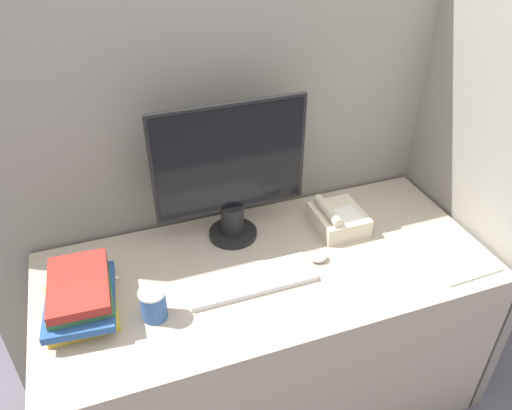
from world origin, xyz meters
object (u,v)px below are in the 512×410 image
(monitor, at_px, (231,175))
(book_stack, at_px, (80,298))
(mouse, at_px, (319,258))
(desk_telephone, at_px, (338,218))
(coffee_cup, at_px, (154,304))
(keyboard, at_px, (251,281))

(monitor, xyz_separation_m, book_stack, (-0.57, -0.22, -0.21))
(mouse, xyz_separation_m, desk_telephone, (0.15, 0.16, 0.03))
(mouse, distance_m, book_stack, 0.81)
(coffee_cup, bearing_deg, monitor, 41.55)
(monitor, height_order, mouse, monitor)
(keyboard, xyz_separation_m, desk_telephone, (0.42, 0.18, 0.03))
(mouse, bearing_deg, book_stack, 178.04)
(mouse, bearing_deg, coffee_cup, -173.53)
(keyboard, relative_size, mouse, 6.97)
(keyboard, xyz_separation_m, book_stack, (-0.54, 0.05, 0.05))
(keyboard, bearing_deg, monitor, 85.38)
(book_stack, bearing_deg, mouse, -1.96)
(coffee_cup, xyz_separation_m, desk_telephone, (0.75, 0.22, -0.01))
(monitor, height_order, book_stack, monitor)
(mouse, relative_size, book_stack, 0.20)
(book_stack, height_order, desk_telephone, book_stack)
(coffee_cup, distance_m, book_stack, 0.23)
(monitor, bearing_deg, desk_telephone, -12.66)
(keyboard, distance_m, mouse, 0.27)
(mouse, distance_m, coffee_cup, 0.60)
(mouse, xyz_separation_m, book_stack, (-0.81, 0.03, 0.05))
(desk_telephone, bearing_deg, monitor, 167.34)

